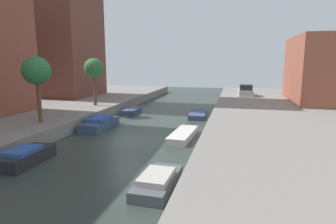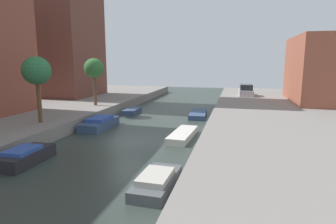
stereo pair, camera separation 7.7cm
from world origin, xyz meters
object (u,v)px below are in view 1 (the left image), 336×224
at_px(parked_car, 245,91).
at_px(moored_boat_left_3, 100,123).
at_px(apartment_tower_far, 52,0).
at_px(street_tree_3, 94,69).
at_px(moored_boat_right_4, 198,114).
at_px(moored_boat_left_4, 132,111).
at_px(moored_boat_right_3, 183,135).
at_px(street_tree_2, 36,71).
at_px(moored_boat_left_2, 26,156).
at_px(moored_boat_right_2, 158,181).

bearing_deg(parked_car, moored_boat_left_3, -124.66).
relative_size(apartment_tower_far, street_tree_3, 5.09).
distance_m(street_tree_3, moored_boat_right_4, 11.40).
bearing_deg(moored_boat_left_4, apartment_tower_far, 157.01).
xyz_separation_m(parked_car, moored_boat_right_4, (-4.86, -10.50, -1.39)).
bearing_deg(moored_boat_left_4, moored_boat_right_4, 0.22).
distance_m(moored_boat_left_4, moored_boat_right_3, 11.00).
height_order(apartment_tower_far, street_tree_2, apartment_tower_far).
distance_m(street_tree_3, moored_boat_left_3, 7.44).
height_order(parked_car, moored_boat_right_3, parked_car).
relative_size(apartment_tower_far, moored_boat_left_3, 5.67).
distance_m(moored_boat_left_2, moored_boat_right_3, 10.12).
xyz_separation_m(street_tree_2, moored_boat_right_3, (10.37, 1.75, -4.49)).
height_order(street_tree_3, moored_boat_right_2, street_tree_3).
height_order(street_tree_2, parked_car, street_tree_2).
xyz_separation_m(moored_boat_right_2, moored_boat_right_3, (-0.41, 8.23, -0.07)).
height_order(apartment_tower_far, parked_car, apartment_tower_far).
bearing_deg(parked_car, moored_boat_left_2, -115.00).
distance_m(moored_boat_left_3, moored_boat_right_4, 10.05).
bearing_deg(moored_boat_left_2, moored_boat_left_3, 89.89).
distance_m(moored_boat_right_2, moored_boat_right_4, 16.67).
distance_m(street_tree_3, moored_boat_left_4, 5.79).
relative_size(street_tree_3, moored_boat_right_3, 1.07).
xyz_separation_m(moored_boat_left_2, moored_boat_right_2, (7.69, -1.20, -0.09)).
distance_m(street_tree_2, moored_boat_right_3, 11.43).
bearing_deg(moored_boat_left_4, street_tree_3, -152.05).
xyz_separation_m(street_tree_2, parked_car, (15.19, 20.68, -3.11)).
relative_size(moored_boat_left_4, moored_boat_right_4, 0.67).
xyz_separation_m(street_tree_2, moored_boat_right_2, (10.78, -6.48, -4.42)).
bearing_deg(moored_boat_left_4, moored_boat_left_3, -91.34).
bearing_deg(moored_boat_left_4, moored_boat_right_2, -65.69).
bearing_deg(moored_boat_right_4, moored_boat_left_2, -115.11).
height_order(moored_boat_left_3, moored_boat_right_3, moored_boat_left_3).
relative_size(apartment_tower_far, moored_boat_left_4, 7.81).
height_order(apartment_tower_far, moored_boat_left_2, apartment_tower_far).
distance_m(moored_boat_right_2, moored_boat_right_3, 8.24).
bearing_deg(moored_boat_right_2, street_tree_3, 125.89).
bearing_deg(moored_boat_left_3, moored_boat_left_4, 88.66).
bearing_deg(street_tree_2, moored_boat_right_3, 9.57).
relative_size(street_tree_2, parked_car, 1.17).
xyz_separation_m(street_tree_2, moored_boat_left_4, (3.27, 10.15, -4.49)).
bearing_deg(moored_boat_left_2, street_tree_2, 120.30).
bearing_deg(apartment_tower_far, moored_boat_right_4, -15.01).
distance_m(moored_boat_right_3, moored_boat_right_4, 8.43).
height_order(parked_car, moored_boat_left_4, parked_car).
bearing_deg(moored_boat_right_3, parked_car, 75.70).
relative_size(apartment_tower_far, street_tree_2, 5.05).
bearing_deg(parked_car, moored_boat_left_4, -138.56).
height_order(moored_boat_right_2, moored_boat_right_3, moored_boat_right_2).
relative_size(street_tree_3, moored_boat_left_4, 1.53).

